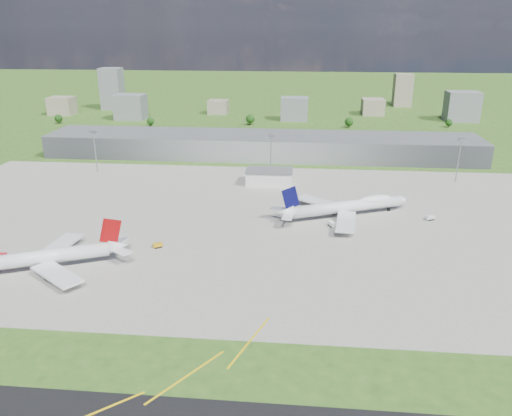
# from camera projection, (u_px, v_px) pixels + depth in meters

# --- Properties ---
(ground) EXTENTS (1400.00, 1400.00, 0.00)m
(ground) POSITION_uv_depth(u_px,v_px,m) (260.00, 161.00, 339.37)
(ground) COLOR #2B551A
(ground) RESTS_ON ground
(apron) EXTENTS (360.00, 190.00, 0.08)m
(apron) POSITION_uv_depth(u_px,v_px,m) (260.00, 222.00, 235.70)
(apron) COLOR gray
(apron) RESTS_ON ground
(terminal) EXTENTS (300.00, 42.00, 15.00)m
(terminal) POSITION_uv_depth(u_px,v_px,m) (261.00, 146.00, 350.80)
(terminal) COLOR gray
(terminal) RESTS_ON ground
(ops_building) EXTENTS (26.00, 16.00, 8.00)m
(ops_building) POSITION_uv_depth(u_px,v_px,m) (269.00, 177.00, 290.40)
(ops_building) COLOR silver
(ops_building) RESTS_ON ground
(mast_west) EXTENTS (3.50, 2.00, 25.90)m
(mast_west) POSITION_uv_depth(u_px,v_px,m) (94.00, 144.00, 309.33)
(mast_west) COLOR gray
(mast_west) RESTS_ON ground
(mast_center) EXTENTS (3.50, 2.00, 25.90)m
(mast_center) POSITION_uv_depth(u_px,v_px,m) (271.00, 148.00, 299.68)
(mast_center) COLOR gray
(mast_center) RESTS_ON ground
(mast_east) EXTENTS (3.50, 2.00, 25.90)m
(mast_east) POSITION_uv_depth(u_px,v_px,m) (460.00, 152.00, 290.02)
(mast_east) COLOR gray
(mast_east) RESTS_ON ground
(airliner_red_twin) EXTENTS (61.72, 46.55, 17.89)m
(airliner_red_twin) POSITION_uv_depth(u_px,v_px,m) (43.00, 258.00, 188.25)
(airliner_red_twin) COLOR white
(airliner_red_twin) RESTS_ON ground
(airliner_blue_quad) EXTENTS (65.77, 49.97, 18.12)m
(airliner_blue_quad) POSITION_uv_depth(u_px,v_px,m) (348.00, 206.00, 240.78)
(airliner_blue_quad) COLOR white
(airliner_blue_quad) RESTS_ON ground
(tug_yellow) EXTENTS (4.36, 3.99, 1.87)m
(tug_yellow) POSITION_uv_depth(u_px,v_px,m) (158.00, 246.00, 207.80)
(tug_yellow) COLOR #DD9F0D
(tug_yellow) RESTS_ON ground
(van_white_near) EXTENTS (3.69, 4.91, 2.33)m
(van_white_near) POSITION_uv_depth(u_px,v_px,m) (332.00, 224.00, 229.30)
(van_white_near) COLOR white
(van_white_near) RESTS_ON ground
(van_white_far) EXTENTS (4.73, 3.66, 2.26)m
(van_white_far) POSITION_uv_depth(u_px,v_px,m) (430.00, 218.00, 237.02)
(van_white_far) COLOR silver
(van_white_far) RESTS_ON ground
(bldg_far_w) EXTENTS (24.00, 20.00, 18.00)m
(bldg_far_w) POSITION_uv_depth(u_px,v_px,m) (62.00, 106.00, 514.42)
(bldg_far_w) COLOR gray
(bldg_far_w) RESTS_ON ground
(bldg_w) EXTENTS (28.00, 22.00, 24.00)m
(bldg_w) POSITION_uv_depth(u_px,v_px,m) (131.00, 107.00, 487.68)
(bldg_w) COLOR slate
(bldg_w) RESTS_ON ground
(bldg_cw) EXTENTS (20.00, 18.00, 14.00)m
(bldg_cw) POSITION_uv_depth(u_px,v_px,m) (218.00, 107.00, 519.75)
(bldg_cw) COLOR gray
(bldg_cw) RESTS_ON ground
(bldg_c) EXTENTS (26.00, 20.00, 22.00)m
(bldg_c) POSITION_uv_depth(u_px,v_px,m) (294.00, 109.00, 483.32)
(bldg_c) COLOR slate
(bldg_c) RESTS_ON ground
(bldg_ce) EXTENTS (22.00, 24.00, 16.00)m
(bldg_ce) POSITION_uv_depth(u_px,v_px,m) (373.00, 107.00, 514.71)
(bldg_ce) COLOR gray
(bldg_ce) RESTS_ON ground
(bldg_e) EXTENTS (30.00, 22.00, 28.00)m
(bldg_e) POSITION_uv_depth(u_px,v_px,m) (462.00, 106.00, 477.58)
(bldg_e) COLOR slate
(bldg_e) RESTS_ON ground
(bldg_tall_w) EXTENTS (22.00, 20.00, 44.00)m
(bldg_tall_w) POSITION_uv_depth(u_px,v_px,m) (112.00, 89.00, 543.80)
(bldg_tall_w) COLOR slate
(bldg_tall_w) RESTS_ON ground
(bldg_tall_e) EXTENTS (20.00, 18.00, 36.00)m
(bldg_tall_e) POSITION_uv_depth(u_px,v_px,m) (403.00, 90.00, 563.81)
(bldg_tall_e) COLOR gray
(bldg_tall_e) RESTS_ON ground
(tree_far_w) EXTENTS (7.20, 7.20, 8.80)m
(tree_far_w) POSITION_uv_depth(u_px,v_px,m) (58.00, 118.00, 467.26)
(tree_far_w) COLOR #382314
(tree_far_w) RESTS_ON ground
(tree_w) EXTENTS (6.75, 6.75, 8.25)m
(tree_w) POSITION_uv_depth(u_px,v_px,m) (151.00, 121.00, 454.80)
(tree_w) COLOR #382314
(tree_w) RESTS_ON ground
(tree_c) EXTENTS (8.10, 8.10, 9.90)m
(tree_c) POSITION_uv_depth(u_px,v_px,m) (250.00, 119.00, 460.58)
(tree_c) COLOR #382314
(tree_c) RESTS_ON ground
(tree_e) EXTENTS (7.65, 7.65, 9.35)m
(tree_e) POSITION_uv_depth(u_px,v_px,m) (349.00, 122.00, 448.12)
(tree_e) COLOR #382314
(tree_e) RESTS_ON ground
(tree_far_e) EXTENTS (6.30, 6.30, 7.70)m
(tree_far_e) POSITION_uv_depth(u_px,v_px,m) (449.00, 123.00, 449.91)
(tree_far_e) COLOR #382314
(tree_far_e) RESTS_ON ground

